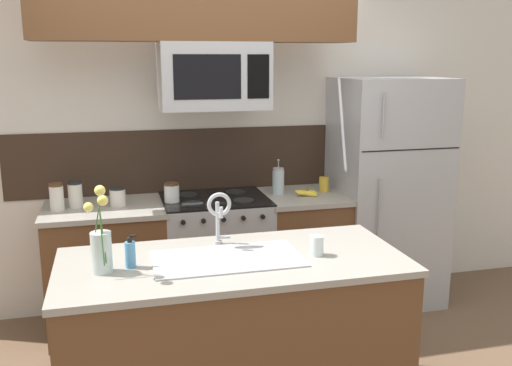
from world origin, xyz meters
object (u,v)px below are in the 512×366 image
refrigerator (385,191)px  drinking_glass (317,246)px  storage_jar_tall (57,197)px  coffee_tin (324,184)px  storage_jar_medium (75,194)px  sink_faucet (219,211)px  french_press (278,181)px  stove_range (216,258)px  storage_jar_short (118,197)px  storage_jar_squat (172,193)px  flower_vase (101,249)px  dish_soap_bottle (130,254)px  banana_bunch (307,193)px  microwave (213,76)px

refrigerator → drinking_glass: bearing=-128.9°
storage_jar_tall → coffee_tin: storage_jar_tall is taller
storage_jar_medium → sink_faucet: bearing=-53.1°
storage_jar_tall → storage_jar_medium: size_ratio=1.03×
french_press → drinking_glass: 1.38m
stove_range → storage_jar_tall: 1.21m
storage_jar_short → sink_faucet: (0.52, -1.04, 0.13)m
storage_jar_short → storage_jar_medium: bearing=173.5°
storage_jar_squat → flower_vase: bearing=-110.5°
drinking_glass → flower_vase: size_ratio=0.23×
storage_jar_tall → dish_soap_bottle: 1.29m
storage_jar_short → storage_jar_squat: (0.37, -0.03, 0.01)m
banana_bunch → flower_vase: 1.91m
microwave → flower_vase: size_ratio=1.66×
storage_jar_squat → drinking_glass: size_ratio=1.41×
storage_jar_short → coffee_tin: bearing=2.0°
storage_jar_short → dish_soap_bottle: size_ratio=0.79×
dish_soap_bottle → flower_vase: size_ratio=0.37×
stove_range → banana_bunch: banana_bunch is taller
refrigerator → banana_bunch: 0.69m
storage_jar_short → sink_faucet: sink_faucet is taller
banana_bunch → coffee_tin: (0.18, 0.11, 0.03)m
microwave → storage_jar_medium: 1.25m
microwave → refrigerator: microwave is taller
dish_soap_bottle → drinking_glass: (0.95, -0.06, -0.02)m
stove_range → microwave: 1.33m
microwave → storage_jar_tall: size_ratio=3.99×
storage_jar_tall → french_press: 1.58m
storage_jar_squat → sink_faucet: 1.03m
storage_jar_tall → storage_jar_medium: bearing=26.3°
refrigerator → storage_jar_medium: size_ratio=9.73×
coffee_tin → microwave: bearing=-175.3°
storage_jar_squat → banana_bunch: (1.00, -0.03, -0.05)m
storage_jar_tall → storage_jar_short: (0.40, 0.03, -0.03)m
microwave → storage_jar_medium: bearing=177.0°
french_press → dish_soap_bottle: size_ratio=1.62×
dish_soap_bottle → refrigerator: bearing=32.1°
french_press → coffee_tin: bearing=-1.6°
banana_bunch → drinking_glass: bearing=-107.3°
drinking_glass → banana_bunch: bearing=72.7°
stove_range → drinking_glass: drinking_glass is taller
stove_range → microwave: (0.00, -0.02, 1.33)m
storage_jar_tall → flower_vase: bearing=-76.5°
stove_range → dish_soap_bottle: size_ratio=5.64×
french_press → storage_jar_tall: bearing=-176.8°
sink_faucet → storage_jar_tall: bearing=132.2°
storage_jar_tall → french_press: bearing=3.2°
storage_jar_medium → banana_bunch: bearing=-3.1°
storage_jar_short → drinking_glass: (0.98, -1.30, -0.01)m
refrigerator → sink_faucet: (-1.53, -1.06, 0.22)m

